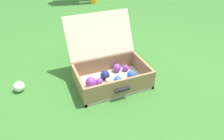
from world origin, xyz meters
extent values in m
plane|color=#336B28|center=(0.00, 0.00, 0.00)|extent=(16.00, 16.00, 0.00)
cube|color=beige|center=(-0.04, 0.03, 0.01)|extent=(0.53, 0.34, 0.03)
cube|color=olive|center=(-0.29, 0.03, 0.08)|extent=(0.02, 0.34, 0.15)
cube|color=olive|center=(0.21, 0.03, 0.08)|extent=(0.02, 0.34, 0.15)
cube|color=olive|center=(-0.04, -0.13, 0.08)|extent=(0.49, 0.02, 0.15)
cube|color=olive|center=(-0.04, 0.19, 0.08)|extent=(0.49, 0.02, 0.15)
cube|color=beige|center=(-0.04, 0.28, 0.30)|extent=(0.53, 0.17, 0.31)
cube|color=black|center=(-0.04, -0.15, 0.08)|extent=(0.11, 0.02, 0.02)
sphere|color=blue|center=(0.11, 0.01, 0.06)|extent=(0.07, 0.07, 0.07)
sphere|color=#D1B784|center=(-0.08, 0.02, 0.05)|extent=(0.05, 0.05, 0.05)
sphere|color=purple|center=(-0.20, 0.03, 0.07)|extent=(0.08, 0.08, 0.08)
sphere|color=purple|center=(0.05, 0.14, 0.06)|extent=(0.07, 0.07, 0.07)
sphere|color=purple|center=(-0.14, 0.03, 0.05)|extent=(0.05, 0.05, 0.05)
sphere|color=navy|center=(-0.08, 0.08, 0.06)|extent=(0.07, 0.07, 0.07)
sphere|color=purple|center=(0.12, 0.12, 0.05)|extent=(0.05, 0.05, 0.05)
sphere|color=#D1B784|center=(-0.07, -0.08, 0.05)|extent=(0.05, 0.05, 0.05)
sphere|color=purple|center=(0.08, -0.06, 0.05)|extent=(0.05, 0.05, 0.05)
sphere|color=blue|center=(-0.01, -0.01, 0.06)|extent=(0.06, 0.06, 0.06)
sphere|color=white|center=(-0.69, 0.21, 0.04)|extent=(0.08, 0.08, 0.08)
camera|label=1|loc=(-0.53, -1.16, 0.98)|focal=34.03mm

